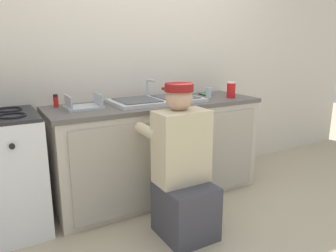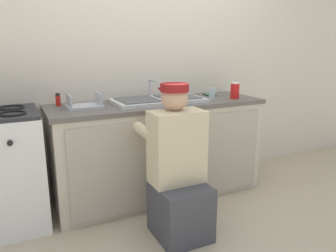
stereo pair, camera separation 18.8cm
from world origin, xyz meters
TOP-DOWN VIEW (x-y plane):
  - ground_plane at (0.00, 0.00)m, footprint 12.00×12.00m
  - back_wall at (0.00, 0.65)m, footprint 6.00×0.10m
  - counter_cabinet at (0.00, 0.29)m, footprint 1.86×0.62m
  - countertop at (0.00, 0.30)m, footprint 1.90×0.62m
  - sink_double_basin at (0.00, 0.30)m, footprint 0.80×0.44m
  - plumber_person at (-0.15, -0.37)m, footprint 0.42×0.61m
  - water_glass at (0.53, 0.25)m, footprint 0.06×0.06m
  - cell_phone at (0.61, 0.41)m, footprint 0.07×0.14m
  - spice_bottle_red at (-0.82, 0.48)m, footprint 0.04×0.04m
  - dish_rack_tray at (-0.64, 0.32)m, footprint 0.28×0.22m
  - soda_cup_red at (0.72, 0.16)m, footprint 0.08×0.08m

SIDE VIEW (x-z plane):
  - ground_plane at x=0.00m, z-range 0.00..0.00m
  - counter_cabinet at x=0.00m, z-range 0.00..0.83m
  - plumber_person at x=-0.15m, z-range -0.09..1.01m
  - countertop at x=0.00m, z-range 0.83..0.87m
  - cell_phone at x=0.61m, z-range 0.87..0.88m
  - sink_double_basin at x=0.00m, z-range 0.79..0.98m
  - dish_rack_tray at x=-0.64m, z-range 0.84..0.95m
  - water_glass at x=0.53m, z-range 0.87..0.97m
  - spice_bottle_red at x=-0.82m, z-range 0.87..0.97m
  - soda_cup_red at x=0.72m, z-range 0.87..1.02m
  - back_wall at x=0.00m, z-range 0.00..2.50m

